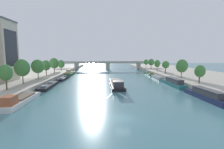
{
  "coord_description": "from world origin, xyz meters",
  "views": [
    {
      "loc": [
        -3.37,
        -26.95,
        10.81
      ],
      "look_at": [
        0.0,
        36.85,
        3.26
      ],
      "focal_mm": 26.1,
      "sensor_mm": 36.0,
      "label": 1
    }
  ],
  "objects_px": {
    "tree_right_distant": "(200,71)",
    "barge_midriver": "(116,84)",
    "tree_left_by_lamp": "(6,73)",
    "tree_right_past_mid": "(146,62)",
    "moored_boat_left_downstream": "(49,86)",
    "tree_right_second": "(157,64)",
    "moored_boat_right_upstream": "(149,74)",
    "tree_right_nearest": "(166,65)",
    "moored_boat_left_end": "(70,73)",
    "tree_right_by_lamp": "(182,66)",
    "bridge_far": "(108,64)",
    "moored_boat_left_lone": "(64,78)",
    "tree_left_midway": "(22,68)",
    "tree_left_past_mid": "(61,64)",
    "moored_boat_right_midway": "(173,82)",
    "moored_boat_right_downstream": "(157,77)",
    "moored_boat_right_lone": "(206,95)",
    "tree_left_far": "(46,65)",
    "moored_boat_left_second": "(20,100)",
    "tree_left_third": "(38,66)",
    "tree_left_second": "(54,63)"
  },
  "relations": [
    {
      "from": "tree_right_distant",
      "to": "barge_midriver",
      "type": "bearing_deg",
      "value": 165.37
    },
    {
      "from": "tree_left_by_lamp",
      "to": "tree_right_past_mid",
      "type": "distance_m",
      "value": 94.7
    },
    {
      "from": "moored_boat_left_downstream",
      "to": "tree_right_second",
      "type": "bearing_deg",
      "value": 35.84
    },
    {
      "from": "moored_boat_right_upstream",
      "to": "tree_right_nearest",
      "type": "relative_size",
      "value": 2.33
    },
    {
      "from": "moored_boat_left_end",
      "to": "moored_boat_right_upstream",
      "type": "relative_size",
      "value": 0.95
    },
    {
      "from": "tree_left_by_lamp",
      "to": "tree_right_by_lamp",
      "type": "relative_size",
      "value": 0.9
    },
    {
      "from": "bridge_far",
      "to": "moored_boat_left_lone",
      "type": "bearing_deg",
      "value": -112.82
    },
    {
      "from": "tree_right_by_lamp",
      "to": "tree_left_midway",
      "type": "bearing_deg",
      "value": -168.92
    },
    {
      "from": "bridge_far",
      "to": "tree_left_by_lamp",
      "type": "bearing_deg",
      "value": -109.64
    },
    {
      "from": "tree_left_past_mid",
      "to": "tree_right_by_lamp",
      "type": "distance_m",
      "value": 65.68
    },
    {
      "from": "moored_boat_left_lone",
      "to": "moored_boat_right_midway",
      "type": "distance_m",
      "value": 46.37
    },
    {
      "from": "moored_boat_right_upstream",
      "to": "tree_left_by_lamp",
      "type": "height_order",
      "value": "tree_left_by_lamp"
    },
    {
      "from": "moored_boat_right_midway",
      "to": "moored_boat_left_end",
      "type": "bearing_deg",
      "value": 141.79
    },
    {
      "from": "moored_boat_left_downstream",
      "to": "moored_boat_left_end",
      "type": "relative_size",
      "value": 1.15
    },
    {
      "from": "tree_left_past_mid",
      "to": "tree_right_by_lamp",
      "type": "height_order",
      "value": "tree_right_by_lamp"
    },
    {
      "from": "moored_boat_right_upstream",
      "to": "tree_right_past_mid",
      "type": "relative_size",
      "value": 2.4
    },
    {
      "from": "tree_right_distant",
      "to": "moored_boat_left_lone",
      "type": "bearing_deg",
      "value": 153.93
    },
    {
      "from": "tree_right_distant",
      "to": "tree_right_past_mid",
      "type": "distance_m",
      "value": 69.16
    },
    {
      "from": "moored_boat_right_downstream",
      "to": "tree_right_by_lamp",
      "type": "bearing_deg",
      "value": -53.67
    },
    {
      "from": "moored_boat_right_lone",
      "to": "tree_left_far",
      "type": "relative_size",
      "value": 2.28
    },
    {
      "from": "tree_left_midway",
      "to": "tree_right_distant",
      "type": "height_order",
      "value": "tree_left_midway"
    },
    {
      "from": "tree_left_midway",
      "to": "tree_right_nearest",
      "type": "height_order",
      "value": "tree_left_midway"
    },
    {
      "from": "moored_boat_left_second",
      "to": "tree_right_nearest",
      "type": "height_order",
      "value": "tree_right_nearest"
    },
    {
      "from": "tree_right_past_mid",
      "to": "bridge_far",
      "type": "bearing_deg",
      "value": 169.04
    },
    {
      "from": "moored_boat_left_end",
      "to": "bridge_far",
      "type": "bearing_deg",
      "value": 58.12
    },
    {
      "from": "moored_boat_right_downstream",
      "to": "tree_right_second",
      "type": "height_order",
      "value": "tree_right_second"
    },
    {
      "from": "tree_left_third",
      "to": "tree_left_by_lamp",
      "type": "bearing_deg",
      "value": -90.51
    },
    {
      "from": "tree_left_third",
      "to": "tree_right_nearest",
      "type": "xyz_separation_m",
      "value": [
        56.1,
        14.83,
        -0.37
      ]
    },
    {
      "from": "tree_left_far",
      "to": "tree_right_distant",
      "type": "bearing_deg",
      "value": -23.07
    },
    {
      "from": "moored_boat_left_second",
      "to": "tree_left_second",
      "type": "relative_size",
      "value": 1.93
    },
    {
      "from": "moored_boat_right_downstream",
      "to": "bridge_far",
      "type": "relative_size",
      "value": 0.19
    },
    {
      "from": "moored_boat_left_downstream",
      "to": "tree_right_nearest",
      "type": "distance_m",
      "value": 54.97
    },
    {
      "from": "barge_midriver",
      "to": "tree_left_midway",
      "type": "relative_size",
      "value": 2.88
    },
    {
      "from": "tree_right_by_lamp",
      "to": "tree_left_past_mid",
      "type": "bearing_deg",
      "value": 149.53
    },
    {
      "from": "moored_boat_right_downstream",
      "to": "moored_boat_right_upstream",
      "type": "height_order",
      "value": "moored_boat_right_downstream"
    },
    {
      "from": "moored_boat_left_lone",
      "to": "tree_left_third",
      "type": "relative_size",
      "value": 1.89
    },
    {
      "from": "moored_boat_left_lone",
      "to": "moored_boat_right_lone",
      "type": "xyz_separation_m",
      "value": [
        43.17,
        -35.85,
        0.6
      ]
    },
    {
      "from": "moored_boat_right_upstream",
      "to": "tree_left_third",
      "type": "bearing_deg",
      "value": -154.5
    },
    {
      "from": "moored_boat_left_downstream",
      "to": "moored_boat_right_upstream",
      "type": "distance_m",
      "value": 54.98
    },
    {
      "from": "moored_boat_left_second",
      "to": "moored_boat_left_end",
      "type": "distance_m",
      "value": 53.38
    },
    {
      "from": "moored_boat_left_downstream",
      "to": "tree_right_distant",
      "type": "bearing_deg",
      "value": -6.42
    },
    {
      "from": "moored_boat_left_lone",
      "to": "tree_right_past_mid",
      "type": "distance_m",
      "value": 67.44
    },
    {
      "from": "tree_right_nearest",
      "to": "tree_right_distant",
      "type": "bearing_deg",
      "value": -90.21
    },
    {
      "from": "tree_right_nearest",
      "to": "moored_boat_left_second",
      "type": "bearing_deg",
      "value": -139.4
    },
    {
      "from": "bridge_far",
      "to": "tree_left_midway",
      "type": "bearing_deg",
      "value": -112.09
    },
    {
      "from": "tree_right_second",
      "to": "tree_right_nearest",
      "type": "bearing_deg",
      "value": -89.42
    },
    {
      "from": "moored_boat_right_lone",
      "to": "tree_left_far",
      "type": "xyz_separation_m",
      "value": [
        -50.78,
        36.02,
        5.24
      ]
    },
    {
      "from": "moored_boat_left_second",
      "to": "moored_boat_right_upstream",
      "type": "relative_size",
      "value": 1.02
    },
    {
      "from": "tree_left_far",
      "to": "tree_right_second",
      "type": "distance_m",
      "value": 58.83
    },
    {
      "from": "moored_boat_left_end",
      "to": "tree_right_nearest",
      "type": "xyz_separation_m",
      "value": [
        48.98,
        -10.97,
        5.15
      ]
    }
  ]
}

